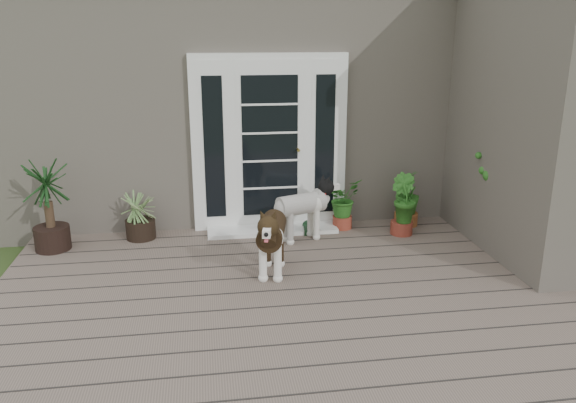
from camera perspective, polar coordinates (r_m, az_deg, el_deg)
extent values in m
cube|color=#6B5B4C|center=(5.36, 3.26, -10.70)|extent=(6.20, 4.60, 0.12)
cube|color=#665E54|center=(9.01, -2.15, 10.55)|extent=(7.40, 4.00, 3.10)
cube|color=#665E54|center=(7.01, 25.57, 7.13)|extent=(1.60, 2.40, 3.10)
cube|color=white|center=(7.02, -1.85, 5.83)|extent=(1.90, 0.14, 2.15)
cube|color=white|center=(7.11, -1.58, -2.82)|extent=(1.60, 0.40, 0.05)
imported|color=#154C17|center=(7.18, 5.48, -0.57)|extent=(0.61, 0.61, 0.55)
imported|color=#28641C|center=(7.08, 11.35, -1.13)|extent=(0.47, 0.47, 0.54)
imported|color=#275C1A|center=(7.42, 11.78, -0.18)|extent=(0.51, 0.51, 0.57)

